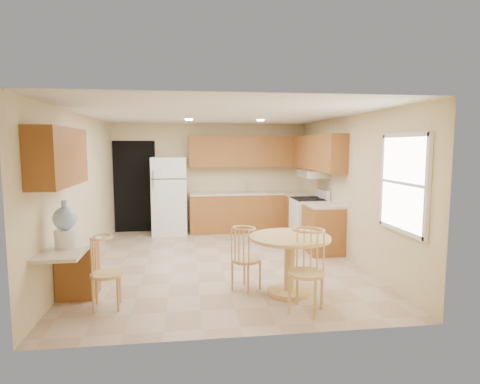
{
  "coord_description": "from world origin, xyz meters",
  "views": [
    {
      "loc": [
        -0.56,
        -6.68,
        1.98
      ],
      "look_at": [
        0.37,
        0.3,
        1.17
      ],
      "focal_mm": 30.0,
      "sensor_mm": 36.0,
      "label": 1
    }
  ],
  "objects": [
    {
      "name": "wall_left",
      "position": [
        -2.25,
        0.0,
        1.25
      ],
      "size": [
        0.02,
        5.5,
        2.5
      ],
      "primitive_type": "cube",
      "color": "beige",
      "rests_on": "floor"
    },
    {
      "name": "stove",
      "position": [
        1.92,
        1.18,
        0.47
      ],
      "size": [
        0.65,
        0.76,
        1.09
      ],
      "color": "white",
      "rests_on": "floor"
    },
    {
      "name": "desk_pedestal",
      "position": [
        -2.0,
        -1.32,
        0.36
      ],
      "size": [
        0.48,
        0.42,
        0.72
      ],
      "primitive_type": "cube",
      "color": "#9A5C27",
      "rests_on": "floor"
    },
    {
      "name": "window",
      "position": [
        2.23,
        -1.85,
        1.5
      ],
      "size": [
        0.06,
        1.12,
        1.3
      ],
      "color": "white",
      "rests_on": "wall_right"
    },
    {
      "name": "can_light_b",
      "position": [
        0.9,
        1.2,
        2.48
      ],
      "size": [
        0.14,
        0.14,
        0.02
      ],
      "primitive_type": "cylinder",
      "color": "white",
      "rests_on": "ceiling"
    },
    {
      "name": "wall_back",
      "position": [
        0.0,
        2.75,
        1.25
      ],
      "size": [
        4.5,
        0.02,
        2.5
      ],
      "primitive_type": "cube",
      "color": "beige",
      "rests_on": "floor"
    },
    {
      "name": "chair_table_b",
      "position": [
        0.84,
        -2.29,
        0.6
      ],
      "size": [
        0.44,
        0.51,
        0.99
      ],
      "rotation": [
        0.0,
        0.0,
        2.57
      ],
      "color": "tan",
      "rests_on": "floor"
    },
    {
      "name": "refrigerator",
      "position": [
        -0.95,
        2.4,
        0.87
      ],
      "size": [
        0.77,
        0.74,
        1.74
      ],
      "color": "white",
      "rests_on": "floor"
    },
    {
      "name": "wall_front",
      "position": [
        0.0,
        -2.75,
        1.25
      ],
      "size": [
        4.5,
        0.02,
        2.5
      ],
      "primitive_type": "cube",
      "color": "beige",
      "rests_on": "floor"
    },
    {
      "name": "dining_table",
      "position": [
        0.79,
        -1.61,
        0.52
      ],
      "size": [
        1.07,
        1.07,
        0.79
      ],
      "rotation": [
        0.0,
        0.0,
        -0.17
      ],
      "color": "tan",
      "rests_on": "floor"
    },
    {
      "name": "counter_back",
      "position": [
        0.88,
        2.45,
        0.89
      ],
      "size": [
        2.75,
        0.63,
        0.04
      ],
      "primitive_type": "cube",
      "color": "beige",
      "rests_on": "base_cab_back"
    },
    {
      "name": "counter_right_b",
      "position": [
        1.95,
        0.4,
        0.89
      ],
      "size": [
        0.63,
        0.8,
        0.04
      ],
      "primitive_type": "cube",
      "color": "beige",
      "rests_on": "base_cab_right_b"
    },
    {
      "name": "doorway",
      "position": [
        -1.75,
        2.73,
        1.05
      ],
      "size": [
        0.9,
        0.02,
        2.1
      ],
      "primitive_type": "cube",
      "color": "black",
      "rests_on": "floor"
    },
    {
      "name": "upper_cab_left",
      "position": [
        -2.08,
        -1.6,
        1.85
      ],
      "size": [
        0.33,
        1.4,
        0.7
      ],
      "primitive_type": "cube",
      "color": "#9A5C27",
      "rests_on": "wall_left"
    },
    {
      "name": "counter_right_a",
      "position": [
        1.95,
        1.85,
        0.89
      ],
      "size": [
        0.63,
        0.59,
        0.04
      ],
      "primitive_type": "cube",
      "color": "beige",
      "rests_on": "base_cab_right_a"
    },
    {
      "name": "base_cab_right_a",
      "position": [
        1.95,
        1.85,
        0.43
      ],
      "size": [
        0.6,
        0.59,
        0.87
      ],
      "primitive_type": "cube",
      "color": "#9A5C27",
      "rests_on": "floor"
    },
    {
      "name": "can_light_a",
      "position": [
        -0.5,
        1.2,
        2.48
      ],
      "size": [
        0.14,
        0.14,
        0.02
      ],
      "primitive_type": "cylinder",
      "color": "white",
      "rests_on": "ceiling"
    },
    {
      "name": "ceiling",
      "position": [
        0.0,
        0.0,
        2.5
      ],
      "size": [
        4.5,
        5.5,
        0.02
      ],
      "primitive_type": "cube",
      "color": "white",
      "rests_on": "wall_back"
    },
    {
      "name": "water_crock",
      "position": [
        -2.0,
        -1.77,
        1.03
      ],
      "size": [
        0.28,
        0.28,
        0.57
      ],
      "color": "white",
      "rests_on": "desk_top"
    },
    {
      "name": "chair_desk",
      "position": [
        -1.55,
        -1.85,
        0.54
      ],
      "size": [
        0.39,
        0.51,
        0.89
      ],
      "rotation": [
        0.0,
        0.0,
        -1.5
      ],
      "color": "tan",
      "rests_on": "floor"
    },
    {
      "name": "floor",
      "position": [
        0.0,
        0.0,
        0.0
      ],
      "size": [
        5.5,
        5.5,
        0.0
      ],
      "primitive_type": "plane",
      "color": "tan",
      "rests_on": "ground"
    },
    {
      "name": "chair_table_a",
      "position": [
        0.24,
        -1.45,
        0.53
      ],
      "size": [
        0.39,
        0.47,
        0.87
      ],
      "rotation": [
        0.0,
        0.0,
        -0.8
      ],
      "color": "tan",
      "rests_on": "floor"
    },
    {
      "name": "wall_right",
      "position": [
        2.25,
        0.0,
        1.25
      ],
      "size": [
        0.02,
        5.5,
        2.5
      ],
      "primitive_type": "cube",
      "color": "beige",
      "rests_on": "floor"
    },
    {
      "name": "upper_cab_right",
      "position": [
        2.08,
        1.21,
        1.85
      ],
      "size": [
        0.33,
        2.42,
        0.7
      ],
      "primitive_type": "cube",
      "color": "#9A5C27",
      "rests_on": "wall_right"
    },
    {
      "name": "range_hood",
      "position": [
        2.0,
        1.18,
        1.42
      ],
      "size": [
        0.5,
        0.76,
        0.14
      ],
      "primitive_type": "cube",
      "color": "silver",
      "rests_on": "upper_cab_right"
    },
    {
      "name": "base_cab_back",
      "position": [
        0.88,
        2.45,
        0.43
      ],
      "size": [
        2.75,
        0.6,
        0.87
      ],
      "primitive_type": "cube",
      "color": "#9A5C27",
      "rests_on": "floor"
    },
    {
      "name": "base_cab_right_b",
      "position": [
        1.95,
        0.4,
        0.43
      ],
      "size": [
        0.6,
        0.8,
        0.87
      ],
      "primitive_type": "cube",
      "color": "#9A5C27",
      "rests_on": "floor"
    },
    {
      "name": "sink",
      "position": [
        0.85,
        2.45,
        0.91
      ],
      "size": [
        0.78,
        0.44,
        0.01
      ],
      "primitive_type": "cube",
      "color": "silver",
      "rests_on": "counter_back"
    },
    {
      "name": "upper_cab_back",
      "position": [
        0.88,
        2.58,
        1.85
      ],
      "size": [
        2.75,
        0.33,
        0.7
      ],
      "primitive_type": "cube",
      "color": "#9A5C27",
      "rests_on": "wall_back"
    },
    {
      "name": "desk_top",
      "position": [
        -2.0,
        -1.7,
        0.75
      ],
      "size": [
        0.5,
        1.2,
        0.04
      ],
      "primitive_type": "cube",
      "color": "beige",
      "rests_on": "desk_pedestal"
    }
  ]
}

